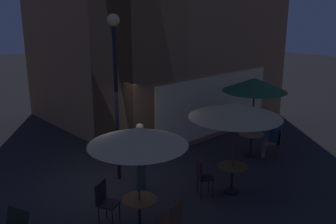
{
  "coord_description": "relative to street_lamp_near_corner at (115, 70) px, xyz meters",
  "views": [
    {
      "loc": [
        -5.32,
        -7.65,
        4.71
      ],
      "look_at": [
        1.28,
        -0.44,
        1.92
      ],
      "focal_mm": 40.6,
      "sensor_mm": 36.0,
      "label": 1
    }
  ],
  "objects": [
    {
      "name": "patio_umbrella_1",
      "position": [
        -1.13,
        -2.36,
        -0.94
      ],
      "size": [
        2.06,
        2.06,
        2.32
      ],
      "color": "black",
      "rests_on": "ground"
    },
    {
      "name": "patio_umbrella_2",
      "position": [
        1.68,
        -2.62,
        -0.86
      ],
      "size": [
        2.3,
        2.3,
        2.39
      ],
      "color": "black",
      "rests_on": "ground"
    },
    {
      "name": "cafe_chair_0",
      "position": [
        4.55,
        -2.13,
        -2.51
      ],
      "size": [
        0.55,
        0.55,
        0.93
      ],
      "rotation": [
        0.0,
        0.0,
        2.19
      ],
      "color": "brown",
      "rests_on": "ground"
    },
    {
      "name": "cafe_table_0",
      "position": [
        4.08,
        -1.48,
        -2.49
      ],
      "size": [
        0.8,
        0.8,
        0.76
      ],
      "color": "black",
      "rests_on": "ground"
    },
    {
      "name": "cafe_chair_1",
      "position": [
        -0.89,
        -3.1,
        -2.51
      ],
      "size": [
        0.54,
        0.54,
        0.89
      ],
      "rotation": [
        0.0,
        0.0,
        1.88
      ],
      "color": "#543220",
      "rests_on": "ground"
    },
    {
      "name": "cafe_table_1",
      "position": [
        -1.13,
        -2.36,
        -2.52
      ],
      "size": [
        0.76,
        0.76,
        0.74
      ],
      "color": "black",
      "rests_on": "ground"
    },
    {
      "name": "cafe_table_2",
      "position": [
        1.68,
        -2.62,
        -2.52
      ],
      "size": [
        0.76,
        0.76,
        0.74
      ],
      "color": "black",
      "rests_on": "ground"
    },
    {
      "name": "patron_standing_1",
      "position": [
        0.06,
        -0.9,
        -2.14
      ],
      "size": [
        0.31,
        0.31,
        1.81
      ],
      "rotation": [
        0.0,
        0.0,
        5.89
      ],
      "color": "#265138",
      "rests_on": "ground"
    },
    {
      "name": "cafe_building",
      "position": [
        3.53,
        2.84,
        1.31
      ],
      "size": [
        8.06,
        7.64,
        8.76
      ],
      "color": "#A67047",
      "rests_on": "ground"
    },
    {
      "name": "patron_seated_0",
      "position": [
        4.46,
        -2.01,
        -2.39
      ],
      "size": [
        0.49,
        0.52,
        1.19
      ],
      "rotation": [
        0.0,
        0.0,
        2.19
      ],
      "color": "#83625E",
      "rests_on": "ground"
    },
    {
      "name": "patio_umbrella_0",
      "position": [
        4.08,
        -1.48,
        -0.74
      ],
      "size": [
        1.98,
        1.98,
        2.54
      ],
      "color": "black",
      "rests_on": "ground"
    },
    {
      "name": "cafe_chair_3",
      "position": [
        0.98,
        -2.22,
        -2.48
      ],
      "size": [
        0.52,
        0.52,
        0.97
      ],
      "rotation": [
        0.0,
        0.0,
        -0.52
      ],
      "color": "black",
      "rests_on": "ground"
    },
    {
      "name": "cafe_chair_2",
      "position": [
        -1.52,
        -1.61,
        -2.48
      ],
      "size": [
        0.57,
        0.57,
        0.97
      ],
      "rotation": [
        0.0,
        0.0,
        -1.1
      ],
      "color": "black",
      "rests_on": "ground"
    },
    {
      "name": "street_lamp_near_corner",
      "position": [
        0.0,
        0.0,
        0.0
      ],
      "size": [
        0.32,
        0.32,
        4.48
      ],
      "color": "black",
      "rests_on": "ground"
    },
    {
      "name": "ground_plane",
      "position": [
        -0.22,
        -0.43,
        -3.06
      ],
      "size": [
        60.0,
        60.0,
        0.0
      ],
      "primitive_type": "plane",
      "color": "#28272A"
    }
  ]
}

